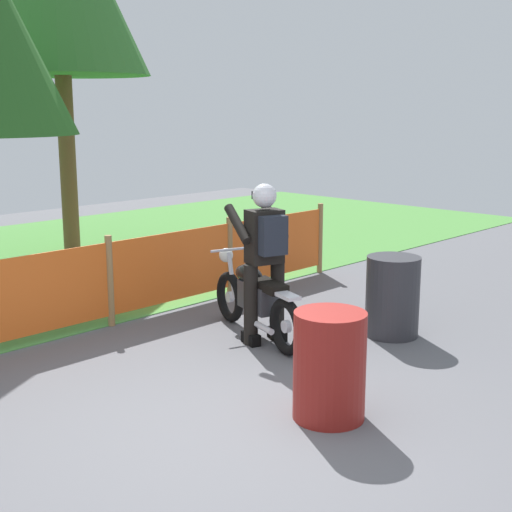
% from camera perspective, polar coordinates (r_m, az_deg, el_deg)
% --- Properties ---
extents(ground, '(24.00, 24.00, 0.02)m').
position_cam_1_polar(ground, '(5.65, -1.99, -14.02)').
color(ground, '#5B5B60').
extents(barrier_fence, '(9.45, 0.08, 1.05)m').
position_cam_1_polar(barrier_fence, '(7.75, -17.37, -3.01)').
color(barrier_fence, '#997547').
rests_on(barrier_fence, ground).
extents(motorcycle_lead, '(0.77, 1.82, 0.89)m').
position_cam_1_polar(motorcycle_lead, '(7.69, -0.06, -3.40)').
color(motorcycle_lead, black).
rests_on(motorcycle_lead, ground).
extents(rider_lead, '(0.66, 0.76, 1.69)m').
position_cam_1_polar(rider_lead, '(7.39, 0.70, 0.12)').
color(rider_lead, black).
rests_on(rider_lead, ground).
extents(oil_drum, '(0.58, 0.58, 0.88)m').
position_cam_1_polar(oil_drum, '(5.75, 5.90, -8.73)').
color(oil_drum, maroon).
rests_on(oil_drum, ground).
extents(spare_drum, '(0.58, 0.58, 0.88)m').
position_cam_1_polar(spare_drum, '(7.87, 10.88, -3.19)').
color(spare_drum, '#2D2D33').
rests_on(spare_drum, ground).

